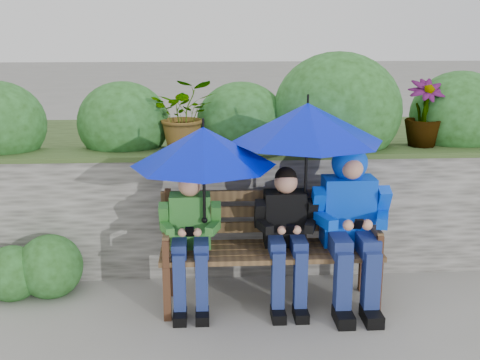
{
  "coord_description": "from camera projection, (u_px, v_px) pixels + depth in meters",
  "views": [
    {
      "loc": [
        -0.25,
        -4.07,
        2.04
      ],
      "look_at": [
        0.0,
        0.1,
        0.95
      ],
      "focal_mm": 45.0,
      "sensor_mm": 36.0,
      "label": 1
    }
  ],
  "objects": [
    {
      "name": "garden_backdrop",
      "position": [
        236.0,
        172.0,
        5.84
      ],
      "size": [
        8.05,
        2.87,
        1.86
      ],
      "color": "#56534D",
      "rests_on": "ground"
    },
    {
      "name": "ground",
      "position": [
        241.0,
        307.0,
        4.46
      ],
      "size": [
        60.0,
        60.0,
        0.0
      ],
      "primitive_type": "plane",
      "color": "gray",
      "rests_on": "ground"
    },
    {
      "name": "boy_right",
      "position": [
        351.0,
        215.0,
        4.37
      ],
      "size": [
        0.57,
        0.69,
        1.18
      ],
      "color": "blue",
      "rests_on": "ground"
    },
    {
      "name": "umbrella_left",
      "position": [
        203.0,
        146.0,
        4.16
      ],
      "size": [
        1.02,
        1.02,
        0.76
      ],
      "color": "#0011C7",
      "rests_on": "ground"
    },
    {
      "name": "park_bench",
      "position": [
        270.0,
        240.0,
        4.46
      ],
      "size": [
        1.61,
        0.47,
        0.85
      ],
      "color": "#452919",
      "rests_on": "ground"
    },
    {
      "name": "boy_left",
      "position": [
        190.0,
        233.0,
        4.34
      ],
      "size": [
        0.44,
        0.51,
        1.02
      ],
      "color": "#1E5E20",
      "rests_on": "ground"
    },
    {
      "name": "umbrella_right",
      "position": [
        307.0,
        122.0,
        4.24
      ],
      "size": [
        1.1,
        1.1,
        0.88
      ],
      "color": "#0011C7",
      "rests_on": "ground"
    },
    {
      "name": "boy_middle",
      "position": [
        286.0,
        230.0,
        4.37
      ],
      "size": [
        0.46,
        0.53,
        1.03
      ],
      "color": "black",
      "rests_on": "ground"
    }
  ]
}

